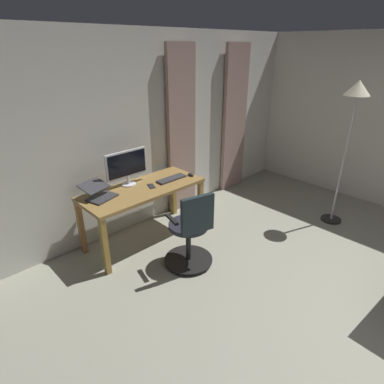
{
  "coord_description": "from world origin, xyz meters",
  "views": [
    {
      "loc": [
        2.58,
        0.22,
        2.32
      ],
      "look_at": [
        0.28,
        -2.19,
        0.79
      ],
      "focal_mm": 30.01,
      "sensor_mm": 36.0,
      "label": 1
    }
  ],
  "objects_px": {
    "office_chair": "(191,233)",
    "laptop": "(99,193)",
    "computer_monitor": "(127,165)",
    "floor_lamp": "(354,108)",
    "computer_mouse": "(191,174)",
    "cell_phone_by_monitor": "(151,186)",
    "desk": "(143,195)",
    "computer_keyboard": "(171,179)"
  },
  "relations": [
    {
      "from": "office_chair",
      "to": "laptop",
      "type": "height_order",
      "value": "office_chair"
    },
    {
      "from": "computer_monitor",
      "to": "floor_lamp",
      "type": "relative_size",
      "value": 0.29
    },
    {
      "from": "computer_mouse",
      "to": "cell_phone_by_monitor",
      "type": "distance_m",
      "value": 0.6
    },
    {
      "from": "office_chair",
      "to": "floor_lamp",
      "type": "height_order",
      "value": "floor_lamp"
    },
    {
      "from": "desk",
      "to": "office_chair",
      "type": "distance_m",
      "value": 0.84
    },
    {
      "from": "computer_mouse",
      "to": "floor_lamp",
      "type": "height_order",
      "value": "floor_lamp"
    },
    {
      "from": "cell_phone_by_monitor",
      "to": "floor_lamp",
      "type": "xyz_separation_m",
      "value": [
        -2.14,
        1.41,
        0.87
      ]
    },
    {
      "from": "office_chair",
      "to": "cell_phone_by_monitor",
      "type": "bearing_deg",
      "value": 100.1
    },
    {
      "from": "laptop",
      "to": "computer_keyboard",
      "type": "bearing_deg",
      "value": 155.18
    },
    {
      "from": "cell_phone_by_monitor",
      "to": "floor_lamp",
      "type": "height_order",
      "value": "floor_lamp"
    },
    {
      "from": "computer_monitor",
      "to": "computer_mouse",
      "type": "bearing_deg",
      "value": 156.96
    },
    {
      "from": "desk",
      "to": "cell_phone_by_monitor",
      "type": "xyz_separation_m",
      "value": [
        -0.1,
        0.05,
        0.1
      ]
    },
    {
      "from": "desk",
      "to": "floor_lamp",
      "type": "relative_size",
      "value": 0.79
    },
    {
      "from": "desk",
      "to": "floor_lamp",
      "type": "height_order",
      "value": "floor_lamp"
    },
    {
      "from": "computer_monitor",
      "to": "cell_phone_by_monitor",
      "type": "relative_size",
      "value": 3.94
    },
    {
      "from": "computer_mouse",
      "to": "office_chair",
      "type": "bearing_deg",
      "value": 46.48
    },
    {
      "from": "computer_mouse",
      "to": "cell_phone_by_monitor",
      "type": "relative_size",
      "value": 0.69
    },
    {
      "from": "computer_monitor",
      "to": "laptop",
      "type": "xyz_separation_m",
      "value": [
        0.45,
        0.09,
        -0.2
      ]
    },
    {
      "from": "desk",
      "to": "laptop",
      "type": "height_order",
      "value": "laptop"
    },
    {
      "from": "computer_mouse",
      "to": "cell_phone_by_monitor",
      "type": "xyz_separation_m",
      "value": [
        0.6,
        -0.08,
        -0.01
      ]
    },
    {
      "from": "cell_phone_by_monitor",
      "to": "floor_lamp",
      "type": "relative_size",
      "value": 0.07
    },
    {
      "from": "office_chair",
      "to": "computer_monitor",
      "type": "xyz_separation_m",
      "value": [
        0.12,
        -1.01,
        0.55
      ]
    },
    {
      "from": "office_chair",
      "to": "laptop",
      "type": "distance_m",
      "value": 1.14
    },
    {
      "from": "computer_keyboard",
      "to": "laptop",
      "type": "bearing_deg",
      "value": -9.63
    },
    {
      "from": "laptop",
      "to": "computer_mouse",
      "type": "bearing_deg",
      "value": 153.8
    },
    {
      "from": "computer_mouse",
      "to": "desk",
      "type": "bearing_deg",
      "value": -10.21
    },
    {
      "from": "computer_mouse",
      "to": "floor_lamp",
      "type": "distance_m",
      "value": 2.21
    },
    {
      "from": "office_chair",
      "to": "laptop",
      "type": "xyz_separation_m",
      "value": [
        0.57,
        -0.92,
        0.35
      ]
    },
    {
      "from": "desk",
      "to": "computer_monitor",
      "type": "distance_m",
      "value": 0.41
    },
    {
      "from": "laptop",
      "to": "office_chair",
      "type": "bearing_deg",
      "value": 106.39
    },
    {
      "from": "computer_monitor",
      "to": "laptop",
      "type": "bearing_deg",
      "value": 11.27
    },
    {
      "from": "desk",
      "to": "office_chair",
      "type": "height_order",
      "value": "office_chair"
    },
    {
      "from": "computer_mouse",
      "to": "computer_monitor",
      "type": "bearing_deg",
      "value": -23.04
    },
    {
      "from": "computer_monitor",
      "to": "computer_keyboard",
      "type": "bearing_deg",
      "value": 153.11
    },
    {
      "from": "computer_keyboard",
      "to": "computer_monitor",
      "type": "bearing_deg",
      "value": -26.89
    },
    {
      "from": "office_chair",
      "to": "computer_keyboard",
      "type": "bearing_deg",
      "value": 77.86
    },
    {
      "from": "laptop",
      "to": "cell_phone_by_monitor",
      "type": "distance_m",
      "value": 0.64
    },
    {
      "from": "floor_lamp",
      "to": "computer_keyboard",
      "type": "bearing_deg",
      "value": -37.82
    },
    {
      "from": "desk",
      "to": "cell_phone_by_monitor",
      "type": "distance_m",
      "value": 0.15
    },
    {
      "from": "laptop",
      "to": "computer_mouse",
      "type": "relative_size",
      "value": 4.05
    },
    {
      "from": "desk",
      "to": "floor_lamp",
      "type": "bearing_deg",
      "value": 146.88
    },
    {
      "from": "laptop",
      "to": "computer_mouse",
      "type": "xyz_separation_m",
      "value": [
        -1.22,
        0.24,
        -0.04
      ]
    }
  ]
}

